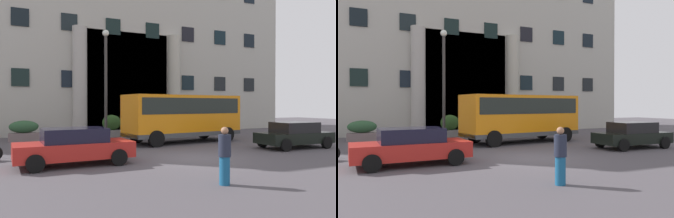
{
  "view_description": "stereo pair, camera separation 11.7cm",
  "coord_description": "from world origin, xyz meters",
  "views": [
    {
      "loc": [
        -6.86,
        -12.01,
        2.27
      ],
      "look_at": [
        1.91,
        6.87,
        2.01
      ],
      "focal_mm": 34.82,
      "sensor_mm": 36.0,
      "label": 1
    },
    {
      "loc": [
        -6.76,
        -12.05,
        2.27
      ],
      "look_at": [
        1.91,
        6.87,
        2.01
      ],
      "focal_mm": 34.82,
      "sensor_mm": 36.0,
      "label": 2
    }
  ],
  "objects": [
    {
      "name": "orange_minibus",
      "position": [
        2.27,
        5.5,
        1.7
      ],
      "size": [
        7.38,
        3.27,
        2.85
      ],
      "rotation": [
        0.0,
        0.0,
        0.11
      ],
      "color": "orange",
      "rests_on": "ground_plane"
    },
    {
      "name": "office_building_facade",
      "position": [
        0.01,
        17.47,
        9.53
      ],
      "size": [
        33.21,
        9.79,
        19.1
      ],
      "color": "#ABA89E",
      "rests_on": "ground_plane"
    },
    {
      "name": "parked_sedan_far",
      "position": [
        6.39,
        0.72,
        0.7
      ],
      "size": [
        4.08,
        1.99,
        1.37
      ],
      "rotation": [
        0.0,
        0.0,
        -0.02
      ],
      "color": "black",
      "rests_on": "ground_plane"
    },
    {
      "name": "lamppost_plaza_centre",
      "position": [
        -1.86,
        7.9,
        4.07
      ],
      "size": [
        0.4,
        0.4,
        6.92
      ],
      "color": "#373432",
      "rests_on": "ground_plane"
    },
    {
      "name": "hedge_planter_entrance_left",
      "position": [
        4.07,
        10.77,
        0.72
      ],
      "size": [
        1.96,
        0.7,
        1.5
      ],
      "color": "slate",
      "rests_on": "ground_plane"
    },
    {
      "name": "hedge_planter_east",
      "position": [
        -6.48,
        10.33,
        0.62
      ],
      "size": [
        1.8,
        0.76,
        1.29
      ],
      "color": "#706060",
      "rests_on": "ground_plane"
    },
    {
      "name": "hedge_planter_far_east",
      "position": [
        -0.8,
        10.5,
        0.76
      ],
      "size": [
        1.4,
        0.74,
        1.56
      ],
      "color": "slate",
      "rests_on": "ground_plane"
    },
    {
      "name": "hedge_planter_entrance_right",
      "position": [
        7.61,
        10.32,
        0.64
      ],
      "size": [
        1.82,
        0.76,
        1.32
      ],
      "color": "gray",
      "rests_on": "ground_plane"
    },
    {
      "name": "ground_plane",
      "position": [
        0.0,
        0.0,
        -0.06
      ],
      "size": [
        80.0,
        64.0,
        0.12
      ],
      "primitive_type": "cube",
      "color": "#4A454B"
    },
    {
      "name": "pedestrian_man_crossing",
      "position": [
        -1.54,
        -4.35,
        0.83
      ],
      "size": [
        0.36,
        0.36,
        1.65
      ],
      "rotation": [
        0.0,
        0.0,
        0.54
      ],
      "color": "#185480",
      "rests_on": "ground_plane"
    },
    {
      "name": "parked_hatchback_near",
      "position": [
        -4.9,
        0.62,
        0.72
      ],
      "size": [
        4.35,
        2.15,
        1.39
      ],
      "rotation": [
        0.0,
        0.0,
        0.04
      ],
      "color": "red",
      "rests_on": "ground_plane"
    },
    {
      "name": "bus_stop_sign",
      "position": [
        7.19,
        7.36,
        1.6
      ],
      "size": [
        0.44,
        0.08,
        2.58
      ],
      "color": "#989A15",
      "rests_on": "ground_plane"
    }
  ]
}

